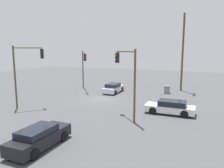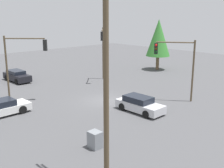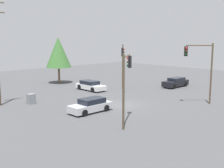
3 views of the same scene
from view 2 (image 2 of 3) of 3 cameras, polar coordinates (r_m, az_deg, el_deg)
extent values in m
plane|color=#4C4C4F|center=(27.72, -1.31, -3.39)|extent=(80.00, 80.00, 0.00)
cube|color=black|center=(37.52, -18.71, 1.40)|extent=(4.61, 1.70, 0.78)
cube|color=black|center=(37.61, -18.94, 2.34)|extent=(2.54, 1.50, 0.42)
cylinder|color=black|center=(36.66, -16.58, 0.89)|extent=(0.67, 0.22, 0.67)
cylinder|color=black|center=(35.97, -18.85, 0.48)|extent=(0.67, 0.22, 0.67)
cylinder|color=black|center=(39.17, -18.53, 1.56)|extent=(0.67, 0.22, 0.67)
cylinder|color=black|center=(38.53, -20.69, 1.19)|extent=(0.67, 0.22, 0.67)
cube|color=silver|center=(24.61, 5.71, -4.48)|extent=(4.41, 1.74, 0.68)
cube|color=black|center=(24.56, 5.35, -3.05)|extent=(2.42, 1.53, 0.51)
cylinder|color=black|center=(24.49, 9.40, -5.17)|extent=(0.65, 0.22, 0.65)
cylinder|color=black|center=(23.25, 6.94, -6.14)|extent=(0.65, 0.22, 0.65)
cylinder|color=black|center=(26.11, 4.60, -3.80)|extent=(0.65, 0.22, 0.65)
cylinder|color=black|center=(24.95, 2.07, -4.62)|extent=(0.65, 0.22, 0.65)
cube|color=silver|center=(25.41, -21.55, -4.86)|extent=(1.79, 4.71, 0.62)
cylinder|color=black|center=(26.73, -19.35, -4.08)|extent=(0.22, 0.71, 0.71)
cylinder|color=black|center=(25.26, -17.71, -4.99)|extent=(0.22, 0.71, 0.71)
cylinder|color=brown|center=(29.11, -20.57, 2.95)|extent=(0.18, 0.18, 6.31)
cylinder|color=brown|center=(28.03, -17.38, 8.82)|extent=(2.90, 2.77, 0.12)
cube|color=black|center=(27.50, -13.44, 7.67)|extent=(0.44, 0.44, 1.05)
sphere|color=red|center=(27.64, -13.38, 8.41)|extent=(0.22, 0.22, 0.22)
sphere|color=#392605|center=(27.67, -13.34, 7.71)|extent=(0.22, 0.22, 0.22)
sphere|color=black|center=(27.71, -13.30, 7.02)|extent=(0.22, 0.22, 0.22)
cylinder|color=brown|center=(27.89, 16.12, 2.47)|extent=(0.18, 0.18, 5.96)
cylinder|color=brown|center=(27.38, 12.76, 8.26)|extent=(2.99, 2.15, 0.12)
cube|color=black|center=(27.45, 8.93, 7.13)|extent=(0.44, 0.42, 1.05)
sphere|color=red|center=(27.24, 8.95, 7.79)|extent=(0.22, 0.22, 0.22)
sphere|color=#392605|center=(27.28, 8.92, 7.09)|extent=(0.22, 0.22, 0.22)
sphere|color=black|center=(27.32, 8.89, 6.39)|extent=(0.22, 0.22, 0.22)
cylinder|color=brown|center=(36.47, -1.83, 6.18)|extent=(0.18, 0.18, 6.65)
cylinder|color=brown|center=(34.76, -1.98, 10.89)|extent=(2.10, 2.09, 0.12)
cube|color=black|center=(33.39, -2.09, 9.69)|extent=(0.44, 0.44, 1.05)
sphere|color=red|center=(33.35, -1.79, 10.26)|extent=(0.22, 0.22, 0.22)
sphere|color=#392605|center=(33.38, -1.79, 9.69)|extent=(0.22, 0.22, 0.22)
sphere|color=black|center=(33.40, -1.78, 9.11)|extent=(0.22, 0.22, 0.22)
cylinder|color=brown|center=(13.50, -1.22, 2.94)|extent=(0.28, 0.28, 11.40)
cube|color=gray|center=(18.17, -3.47, -11.23)|extent=(0.81, 0.69, 1.10)
cylinder|color=brown|center=(43.66, 9.22, 4.30)|extent=(0.48, 0.48, 2.11)
cone|color=#337A2D|center=(43.19, 9.42, 9.27)|extent=(3.60, 3.60, 5.48)
camera|label=1|loc=(44.24, -36.69, 8.75)|focal=35.00mm
camera|label=3|loc=(38.71, 49.35, 7.51)|focal=45.00mm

